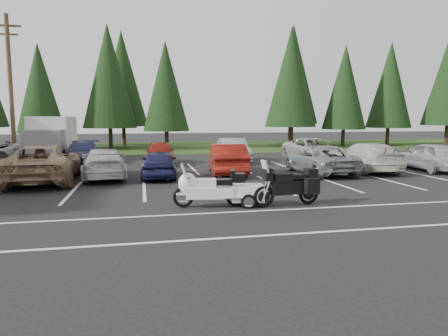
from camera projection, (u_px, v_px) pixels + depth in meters
ground at (203, 192)px, 15.27m from camera, size 120.00×120.00×0.00m
grass_strip at (165, 147)px, 38.58m from camera, size 80.00×16.00×0.01m
lake_water at (178, 134)px, 69.51m from camera, size 70.00×50.00×0.02m
utility_pole at (11, 87)px, 24.33m from camera, size 1.60×0.26×9.00m
box_truck at (50, 139)px, 25.62m from camera, size 2.40×5.60×2.90m
stall_markings at (196, 183)px, 17.21m from camera, size 32.00×16.00×0.01m
conifer_3 at (39, 88)px, 33.29m from camera, size 3.87×3.87×9.02m
conifer_4 at (108, 76)px, 35.69m from camera, size 4.80×4.80×11.17m
conifer_5 at (166, 86)px, 35.55m from camera, size 4.14×4.14×9.63m
conifer_6 at (291, 77)px, 38.32m from camera, size 4.93×4.93×11.48m
conifer_7 at (345, 87)px, 39.25m from camera, size 4.27×4.27×9.94m
conifer_8 at (390, 85)px, 41.09m from camera, size 4.53×4.53×10.56m
conifer_back_b at (122, 78)px, 40.33m from camera, size 4.97×4.97×11.58m
conifer_back_c at (293, 74)px, 43.19m from camera, size 5.50×5.50×12.81m
car_near_2 at (43, 163)px, 17.52m from camera, size 3.11×6.16×1.67m
car_near_3 at (104, 163)px, 18.65m from camera, size 2.38×4.96×1.39m
car_near_4 at (159, 164)px, 18.78m from camera, size 1.84×4.03×1.34m
car_near_5 at (227, 159)px, 20.00m from camera, size 2.09×4.79×1.53m
car_near_6 at (319, 160)px, 20.17m from camera, size 2.45×5.00×1.37m
car_near_7 at (366, 157)px, 21.20m from camera, size 2.53×5.35×1.51m
car_near_8 at (430, 156)px, 21.38m from camera, size 1.87×4.55×1.54m
car_far_1 at (83, 153)px, 24.00m from camera, size 2.11×4.86×1.39m
car_far_2 at (160, 153)px, 24.21m from camera, size 1.93×4.29×1.43m
car_far_3 at (233, 150)px, 25.45m from camera, size 1.83×4.64×1.50m
car_far_4 at (312, 149)px, 26.66m from camera, size 2.78×5.43×1.47m
touring_motorcycle at (210, 185)px, 12.56m from camera, size 2.64×1.12×1.42m
cargo_trailer at (247, 195)px, 12.81m from camera, size 1.61×1.06×0.69m
adventure_motorcycle at (287, 182)px, 12.72m from camera, size 2.59×1.14×1.53m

